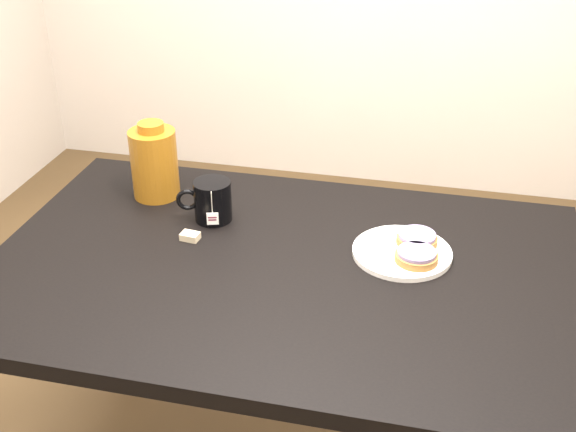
{
  "coord_description": "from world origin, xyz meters",
  "views": [
    {
      "loc": [
        0.33,
        -1.38,
        1.68
      ],
      "look_at": [
        -0.02,
        0.12,
        0.81
      ],
      "focal_mm": 45.0,
      "sensor_mm": 36.0,
      "label": 1
    }
  ],
  "objects_px": {
    "plate": "(402,252)",
    "mug": "(212,201)",
    "bagel_front": "(416,256)",
    "table": "(284,293)",
    "bagel_back": "(417,239)",
    "bagel_package": "(154,162)",
    "teabag_pouch": "(190,236)"
  },
  "relations": [
    {
      "from": "bagel_front",
      "to": "plate",
      "type": "bearing_deg",
      "value": 132.86
    },
    {
      "from": "plate",
      "to": "mug",
      "type": "bearing_deg",
      "value": 172.71
    },
    {
      "from": "plate",
      "to": "mug",
      "type": "height_order",
      "value": "mug"
    },
    {
      "from": "table",
      "to": "bagel_front",
      "type": "distance_m",
      "value": 0.33
    },
    {
      "from": "bagel_back",
      "to": "mug",
      "type": "bearing_deg",
      "value": 177.44
    },
    {
      "from": "plate",
      "to": "bagel_package",
      "type": "xyz_separation_m",
      "value": [
        -0.69,
        0.16,
        0.09
      ]
    },
    {
      "from": "bagel_front",
      "to": "bagel_package",
      "type": "bearing_deg",
      "value": 164.8
    },
    {
      "from": "bagel_front",
      "to": "mug",
      "type": "height_order",
      "value": "mug"
    },
    {
      "from": "plate",
      "to": "bagel_front",
      "type": "relative_size",
      "value": 1.74
    },
    {
      "from": "table",
      "to": "bagel_package",
      "type": "xyz_separation_m",
      "value": [
        -0.42,
        0.26,
        0.18
      ]
    },
    {
      "from": "table",
      "to": "plate",
      "type": "xyz_separation_m",
      "value": [
        0.27,
        0.1,
        0.09
      ]
    },
    {
      "from": "table",
      "to": "bagel_back",
      "type": "height_order",
      "value": "bagel_back"
    },
    {
      "from": "table",
      "to": "mug",
      "type": "bearing_deg",
      "value": 143.97
    },
    {
      "from": "teabag_pouch",
      "to": "bagel_back",
      "type": "bearing_deg",
      "value": 8.98
    },
    {
      "from": "mug",
      "to": "teabag_pouch",
      "type": "height_order",
      "value": "mug"
    },
    {
      "from": "bagel_front",
      "to": "teabag_pouch",
      "type": "height_order",
      "value": "bagel_front"
    },
    {
      "from": "mug",
      "to": "bagel_front",
      "type": "bearing_deg",
      "value": -27.49
    },
    {
      "from": "plate",
      "to": "teabag_pouch",
      "type": "distance_m",
      "value": 0.52
    },
    {
      "from": "plate",
      "to": "teabag_pouch",
      "type": "xyz_separation_m",
      "value": [
        -0.52,
        -0.05,
        0.0
      ]
    },
    {
      "from": "bagel_front",
      "to": "mug",
      "type": "bearing_deg",
      "value": 169.16
    },
    {
      "from": "mug",
      "to": "teabag_pouch",
      "type": "xyz_separation_m",
      "value": [
        -0.02,
        -0.11,
        -0.05
      ]
    },
    {
      "from": "bagel_back",
      "to": "teabag_pouch",
      "type": "height_order",
      "value": "bagel_back"
    },
    {
      "from": "bagel_back",
      "to": "mug",
      "type": "distance_m",
      "value": 0.53
    },
    {
      "from": "bagel_front",
      "to": "bagel_package",
      "type": "relative_size",
      "value": 0.64
    },
    {
      "from": "teabag_pouch",
      "to": "bagel_package",
      "type": "distance_m",
      "value": 0.28
    },
    {
      "from": "teabag_pouch",
      "to": "bagel_package",
      "type": "relative_size",
      "value": 0.21
    },
    {
      "from": "table",
      "to": "plate",
      "type": "relative_size",
      "value": 5.87
    },
    {
      "from": "bagel_package",
      "to": "bagel_front",
      "type": "bearing_deg",
      "value": -15.2
    },
    {
      "from": "bagel_front",
      "to": "table",
      "type": "bearing_deg",
      "value": -167.65
    },
    {
      "from": "bagel_package",
      "to": "bagel_back",
      "type": "bearing_deg",
      "value": -9.35
    },
    {
      "from": "bagel_back",
      "to": "bagel_front",
      "type": "distance_m",
      "value": 0.08
    },
    {
      "from": "table",
      "to": "bagel_back",
      "type": "distance_m",
      "value": 0.35
    }
  ]
}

